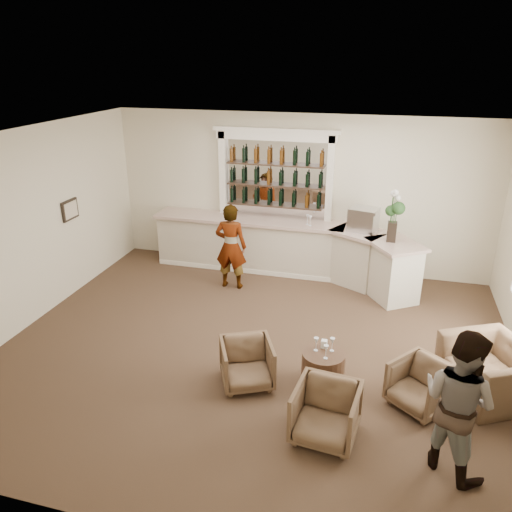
# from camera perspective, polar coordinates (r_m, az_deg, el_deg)

# --- Properties ---
(ground) EXTENTS (8.00, 8.00, 0.00)m
(ground) POSITION_cam_1_polar(r_m,az_deg,el_deg) (8.15, -0.05, -10.45)
(ground) COLOR #4F3727
(ground) RESTS_ON ground
(room_shell) EXTENTS (8.04, 7.02, 3.32)m
(room_shell) POSITION_cam_1_polar(r_m,az_deg,el_deg) (7.80, 2.48, 6.85)
(room_shell) COLOR beige
(room_shell) RESTS_ON ground
(bar_counter) EXTENTS (5.72, 1.80, 1.14)m
(bar_counter) POSITION_cam_1_polar(r_m,az_deg,el_deg) (10.54, 3.36, 0.86)
(bar_counter) COLOR beige
(bar_counter) RESTS_ON ground
(back_bar_alcove) EXTENTS (2.64, 0.25, 3.00)m
(back_bar_alcove) POSITION_cam_1_polar(r_m,az_deg,el_deg) (10.57, 2.20, 9.21)
(back_bar_alcove) COLOR white
(back_bar_alcove) RESTS_ON ground
(cocktail_table) EXTENTS (0.61, 0.61, 0.50)m
(cocktail_table) POSITION_cam_1_polar(r_m,az_deg,el_deg) (7.32, 7.66, -12.57)
(cocktail_table) COLOR #4B3320
(cocktail_table) RESTS_ON ground
(sommelier) EXTENTS (0.64, 0.42, 1.73)m
(sommelier) POSITION_cam_1_polar(r_m,az_deg,el_deg) (9.84, -2.89, 1.09)
(sommelier) COLOR gray
(sommelier) RESTS_ON ground
(guest) EXTENTS (1.08, 1.06, 1.76)m
(guest) POSITION_cam_1_polar(r_m,az_deg,el_deg) (6.05, 22.13, -15.22)
(guest) COLOR gray
(guest) RESTS_ON ground
(armchair_left) EXTENTS (0.95, 0.96, 0.66)m
(armchair_left) POSITION_cam_1_polar(r_m,az_deg,el_deg) (7.20, -1.03, -12.19)
(armchair_left) COLOR brown
(armchair_left) RESTS_ON ground
(armchair_center) EXTENTS (0.84, 0.86, 0.71)m
(armchair_center) POSITION_cam_1_polar(r_m,az_deg,el_deg) (6.38, 7.98, -17.35)
(armchair_center) COLOR brown
(armchair_center) RESTS_ON ground
(armchair_right) EXTENTS (0.99, 0.99, 0.65)m
(armchair_right) POSITION_cam_1_polar(r_m,az_deg,el_deg) (7.14, 18.32, -13.87)
(armchair_right) COLOR brown
(armchair_right) RESTS_ON ground
(armchair_far) EXTENTS (1.45, 1.51, 0.76)m
(armchair_far) POSITION_cam_1_polar(r_m,az_deg,el_deg) (7.67, 25.22, -11.81)
(armchair_far) COLOR brown
(armchair_far) RESTS_ON ground
(espresso_machine) EXTENTS (0.62, 0.56, 0.46)m
(espresso_machine) POSITION_cam_1_polar(r_m,az_deg,el_deg) (10.04, 12.17, 4.10)
(espresso_machine) COLOR silver
(espresso_machine) RESTS_ON bar_counter
(flower_vase) EXTENTS (0.26, 0.26, 0.99)m
(flower_vase) POSITION_cam_1_polar(r_m,az_deg,el_deg) (9.48, 15.47, 4.80)
(flower_vase) COLOR black
(flower_vase) RESTS_ON bar_counter
(wine_glass_bar_left) EXTENTS (0.07, 0.07, 0.21)m
(wine_glass_bar_left) POSITION_cam_1_polar(r_m,az_deg,el_deg) (10.20, 6.22, 4.04)
(wine_glass_bar_left) COLOR white
(wine_glass_bar_left) RESTS_ON bar_counter
(wine_glass_bar_right) EXTENTS (0.07, 0.07, 0.21)m
(wine_glass_bar_right) POSITION_cam_1_polar(r_m,az_deg,el_deg) (10.27, 5.91, 4.17)
(wine_glass_bar_right) COLOR white
(wine_glass_bar_right) RESTS_ON bar_counter
(wine_glass_tbl_a) EXTENTS (0.07, 0.07, 0.21)m
(wine_glass_tbl_a) POSITION_cam_1_polar(r_m,az_deg,el_deg) (7.16, 6.88, -9.98)
(wine_glass_tbl_a) COLOR white
(wine_glass_tbl_a) RESTS_ON cocktail_table
(wine_glass_tbl_b) EXTENTS (0.07, 0.07, 0.21)m
(wine_glass_tbl_b) POSITION_cam_1_polar(r_m,az_deg,el_deg) (7.18, 8.70, -9.98)
(wine_glass_tbl_b) COLOR white
(wine_glass_tbl_b) RESTS_ON cocktail_table
(wine_glass_tbl_c) EXTENTS (0.07, 0.07, 0.21)m
(wine_glass_tbl_c) POSITION_cam_1_polar(r_m,az_deg,el_deg) (7.01, 7.99, -10.81)
(wine_glass_tbl_c) COLOR white
(wine_glass_tbl_c) RESTS_ON cocktail_table
(napkin_holder) EXTENTS (0.08, 0.08, 0.12)m
(napkin_holder) POSITION_cam_1_polar(r_m,az_deg,el_deg) (7.27, 7.78, -9.93)
(napkin_holder) COLOR white
(napkin_holder) RESTS_ON cocktail_table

